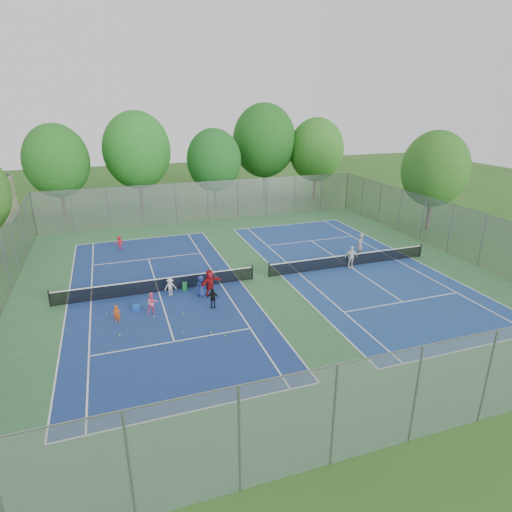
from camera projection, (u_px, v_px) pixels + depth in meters
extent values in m
plane|color=#2A571B|center=(261.00, 278.00, 29.74)|extent=(120.00, 120.00, 0.00)
cube|color=#316739|center=(261.00, 278.00, 29.74)|extent=(32.00, 32.00, 0.01)
cube|color=navy|center=(159.00, 292.00, 27.59)|extent=(10.97, 23.77, 0.01)
cube|color=navy|center=(349.00, 266.00, 31.88)|extent=(10.97, 23.77, 0.01)
cube|color=black|center=(158.00, 286.00, 27.44)|extent=(12.87, 0.10, 0.91)
cube|color=black|center=(349.00, 260.00, 31.73)|extent=(12.87, 0.10, 0.91)
cube|color=gray|center=(208.00, 201.00, 43.26)|extent=(32.00, 0.10, 4.00)
cube|color=gray|center=(415.00, 396.00, 14.86)|extent=(32.00, 0.10, 4.00)
cube|color=gray|center=(450.00, 229.00, 33.96)|extent=(0.10, 32.00, 4.00)
cylinder|color=#443326|center=(63.00, 201.00, 44.38)|extent=(0.36, 0.36, 3.50)
ellipsoid|color=#1F5C1A|center=(56.00, 161.00, 42.95)|extent=(6.40, 6.40, 7.36)
cylinder|color=#443326|center=(141.00, 193.00, 47.66)|extent=(0.36, 0.36, 3.85)
ellipsoid|color=#20681E|center=(137.00, 150.00, 46.07)|extent=(7.20, 7.20, 8.28)
cylinder|color=#443326|center=(215.00, 194.00, 48.45)|extent=(0.36, 0.36, 3.15)
ellipsoid|color=#19571B|center=(214.00, 160.00, 47.14)|extent=(6.00, 6.00, 6.90)
cylinder|color=#443326|center=(264.00, 182.00, 53.08)|extent=(0.36, 0.36, 4.20)
ellipsoid|color=#1B5518|center=(264.00, 141.00, 51.38)|extent=(7.60, 7.60, 8.74)
cylinder|color=#443326|center=(315.00, 184.00, 53.27)|extent=(0.36, 0.36, 3.50)
ellipsoid|color=#2B6B1E|center=(316.00, 150.00, 51.81)|extent=(6.60, 6.60, 7.59)
cylinder|color=#443326|center=(429.00, 212.00, 40.29)|extent=(0.36, 0.36, 3.50)
ellipsoid|color=#275B1A|center=(435.00, 169.00, 38.92)|extent=(6.00, 6.00, 6.90)
cube|color=blue|center=(137.00, 308.00, 25.15)|extent=(0.48, 0.48, 0.33)
cube|color=green|center=(185.00, 287.00, 27.70)|extent=(0.35, 0.35, 0.56)
imported|color=#C74B12|center=(117.00, 314.00, 23.62)|extent=(0.39, 0.26, 1.06)
imported|color=#F6608B|center=(152.00, 303.00, 24.60)|extent=(0.76, 0.67, 1.33)
imported|color=silver|center=(170.00, 287.00, 26.95)|extent=(0.76, 0.45, 1.16)
imported|color=black|center=(213.00, 298.00, 25.33)|extent=(0.77, 0.46, 1.22)
imported|color=navy|center=(201.00, 286.00, 26.81)|extent=(0.74, 0.56, 1.37)
imported|color=maroon|center=(210.00, 283.00, 26.85)|extent=(1.67, 1.19, 1.74)
imported|color=#AD181F|center=(120.00, 243.00, 35.32)|extent=(0.83, 0.61, 1.16)
imported|color=gray|center=(360.00, 246.00, 33.37)|extent=(0.84, 0.74, 1.93)
imported|color=white|center=(351.00, 257.00, 31.33)|extent=(1.02, 0.52, 1.67)
sphere|color=yellow|center=(211.00, 332.00, 22.74)|extent=(0.07, 0.07, 0.07)
sphere|color=#E2EF37|center=(107.00, 314.00, 24.68)|extent=(0.07, 0.07, 0.07)
sphere|color=#A2C12D|center=(182.00, 342.00, 21.85)|extent=(0.07, 0.07, 0.07)
sphere|color=#AFD732|center=(183.00, 314.00, 24.72)|extent=(0.07, 0.07, 0.07)
sphere|color=#D2E234|center=(120.00, 335.00, 22.47)|extent=(0.07, 0.07, 0.07)
sphere|color=yellow|center=(89.00, 349.00, 21.22)|extent=(0.07, 0.07, 0.07)
sphere|color=#AAC72E|center=(234.00, 331.00, 22.93)|extent=(0.07, 0.07, 0.07)
sphere|color=#C9EE37|center=(225.00, 336.00, 22.39)|extent=(0.07, 0.07, 0.07)
sphere|color=#EFF539|center=(229.00, 298.00, 26.64)|extent=(0.07, 0.07, 0.07)
sphere|color=#AEC22D|center=(204.00, 292.00, 27.54)|extent=(0.07, 0.07, 0.07)
sphere|color=#C6E936|center=(184.00, 331.00, 22.84)|extent=(0.07, 0.07, 0.07)
sphere|color=#BFE134|center=(154.00, 317.00, 24.38)|extent=(0.07, 0.07, 0.07)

